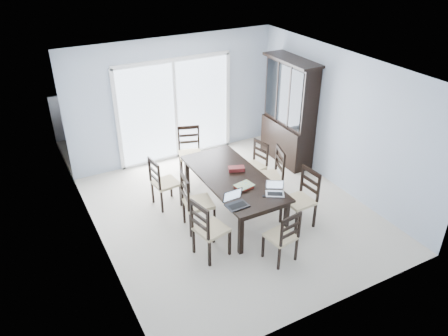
{
  "coord_description": "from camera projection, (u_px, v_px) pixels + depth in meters",
  "views": [
    {
      "loc": [
        -3.14,
        -5.54,
        4.48
      ],
      "look_at": [
        -0.17,
        0.0,
        0.96
      ],
      "focal_mm": 35.0,
      "sensor_mm": 36.0,
      "label": 1
    }
  ],
  "objects": [
    {
      "name": "sliding_door",
      "position": [
        175.0,
        110.0,
        9.12
      ],
      "size": [
        2.52,
        0.05,
        2.18
      ],
      "color": "silver",
      "rests_on": "floor"
    },
    {
      "name": "laptop_dark",
      "position": [
        237.0,
        203.0,
        6.57
      ],
      "size": [
        0.34,
        0.24,
        0.23
      ],
      "rotation": [
        0.0,
        0.0,
        0.04
      ],
      "color": "black",
      "rests_on": "dining_table"
    },
    {
      "name": "laptop_silver",
      "position": [
        275.0,
        192.0,
        6.87
      ],
      "size": [
        0.35,
        0.32,
        0.2
      ],
      "rotation": [
        0.0,
        0.0,
        -0.54
      ],
      "color": "#BDBDBF",
      "rests_on": "dining_table"
    },
    {
      "name": "chair_end_far",
      "position": [
        190.0,
        146.0,
        8.69
      ],
      "size": [
        0.55,
        0.56,
        1.16
      ],
      "rotation": [
        0.0,
        0.0,
        2.83
      ],
      "color": "black",
      "rests_on": "floor"
    },
    {
      "name": "floor",
      "position": [
        233.0,
        213.0,
        7.74
      ],
      "size": [
        5.0,
        5.0,
        0.0
      ],
      "primitive_type": "plane",
      "color": "beige",
      "rests_on": "ground"
    },
    {
      "name": "game_box",
      "position": [
        236.0,
        169.0,
        7.54
      ],
      "size": [
        0.31,
        0.23,
        0.07
      ],
      "primitive_type": "cube",
      "rotation": [
        0.0,
        0.0,
        -0.37
      ],
      "color": "#4C0F18",
      "rests_on": "dining_table"
    },
    {
      "name": "hot_tub",
      "position": [
        120.0,
        131.0,
        9.78
      ],
      "size": [
        1.83,
        1.68,
        0.85
      ],
      "rotation": [
        0.0,
        0.0,
        0.14
      ],
      "color": "brown",
      "rests_on": "balcony"
    },
    {
      "name": "china_hutch",
      "position": [
        289.0,
        113.0,
        9.02
      ],
      "size": [
        0.5,
        1.38,
        2.2
      ],
      "color": "black",
      "rests_on": "floor"
    },
    {
      "name": "chair_end_near",
      "position": [
        285.0,
        232.0,
        6.36
      ],
      "size": [
        0.44,
        0.46,
        1.04
      ],
      "rotation": [
        0.0,
        0.0,
        0.15
      ],
      "color": "black",
      "rests_on": "floor"
    },
    {
      "name": "wall_right",
      "position": [
        340.0,
        122.0,
        8.04
      ],
      "size": [
        0.02,
        5.0,
        2.6
      ],
      "primitive_type": "cube",
      "color": "#A5B3C5",
      "rests_on": "floor"
    },
    {
      "name": "railing",
      "position": [
        145.0,
        103.0,
        10.94
      ],
      "size": [
        4.5,
        0.06,
        1.1
      ],
      "primitive_type": "cube",
      "color": "#99999E",
      "rests_on": "balcony"
    },
    {
      "name": "back_wall",
      "position": [
        174.0,
        100.0,
        9.03
      ],
      "size": [
        4.5,
        0.02,
        2.6
      ],
      "primitive_type": "cube",
      "color": "#A5B3C5",
      "rests_on": "floor"
    },
    {
      "name": "balcony",
      "position": [
        161.0,
        140.0,
        10.46
      ],
      "size": [
        4.5,
        2.0,
        0.1
      ],
      "primitive_type": "cube",
      "color": "gray",
      "rests_on": "ground"
    },
    {
      "name": "cell_phone",
      "position": [
        266.0,
        196.0,
        6.84
      ],
      "size": [
        0.12,
        0.08,
        0.01
      ],
      "primitive_type": "cube",
      "rotation": [
        0.0,
        0.0,
        -0.29
      ],
      "color": "black",
      "rests_on": "dining_table"
    },
    {
      "name": "wall_left",
      "position": [
        95.0,
        181.0,
        6.18
      ],
      "size": [
        0.02,
        5.0,
        2.6
      ],
      "primitive_type": "cube",
      "color": "#A5B3C5",
      "rests_on": "floor"
    },
    {
      "name": "chair_right_mid",
      "position": [
        273.0,
        169.0,
        7.84
      ],
      "size": [
        0.57,
        0.56,
        1.18
      ],
      "rotation": [
        0.0,
        0.0,
        1.28
      ],
      "color": "black",
      "rests_on": "floor"
    },
    {
      "name": "chair_left_mid",
      "position": [
        192.0,
        197.0,
        7.04
      ],
      "size": [
        0.52,
        0.51,
        1.19
      ],
      "rotation": [
        0.0,
        0.0,
        -1.72
      ],
      "color": "black",
      "rests_on": "floor"
    },
    {
      "name": "chair_right_near",
      "position": [
        304.0,
        192.0,
        7.19
      ],
      "size": [
        0.48,
        0.47,
        1.17
      ],
      "rotation": [
        0.0,
        0.0,
        1.64
      ],
      "color": "black",
      "rests_on": "floor"
    },
    {
      "name": "book_stack",
      "position": [
        244.0,
        186.0,
        7.06
      ],
      "size": [
        0.32,
        0.27,
        0.05
      ],
      "rotation": [
        0.0,
        0.0,
        0.03
      ],
      "color": "maroon",
      "rests_on": "dining_table"
    },
    {
      "name": "dining_table",
      "position": [
        233.0,
        180.0,
        7.42
      ],
      "size": [
        1.0,
        2.2,
        0.75
      ],
      "color": "black",
      "rests_on": "floor"
    },
    {
      "name": "chair_left_near",
      "position": [
        206.0,
        224.0,
        6.44
      ],
      "size": [
        0.53,
        0.52,
        1.16
      ],
      "rotation": [
        0.0,
        0.0,
        -1.36
      ],
      "color": "black",
      "rests_on": "floor"
    },
    {
      "name": "chair_right_far",
      "position": [
        257.0,
        159.0,
        8.33
      ],
      "size": [
        0.47,
        0.46,
        1.04
      ],
      "rotation": [
        0.0,
        0.0,
        1.77
      ],
      "color": "black",
      "rests_on": "floor"
    },
    {
      "name": "chair_left_far",
      "position": [
        160.0,
        178.0,
        7.66
      ],
      "size": [
        0.46,
        0.45,
        1.11
      ],
      "rotation": [
        0.0,
        0.0,
        -1.48
      ],
      "color": "black",
      "rests_on": "floor"
    },
    {
      "name": "ceiling",
      "position": [
        234.0,
        69.0,
        6.47
      ],
      "size": [
        5.0,
        5.0,
        0.0
      ],
      "primitive_type": "plane",
      "rotation": [
        3.14,
        0.0,
        0.0
      ],
      "color": "white",
      "rests_on": "back_wall"
    }
  ]
}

